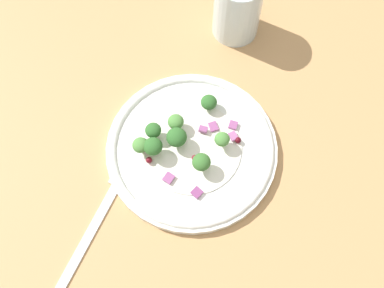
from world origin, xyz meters
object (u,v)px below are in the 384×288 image
(water_glass, at_px, (238,7))
(fork, at_px, (100,216))
(plate, at_px, (192,149))
(broccoli_floret_1, at_px, (177,137))
(broccoli_floret_2, at_px, (153,130))
(broccoli_floret_0, at_px, (222,139))

(water_glass, bearing_deg, fork, 1.41)
(plate, relative_size, broccoli_floret_1, 8.39)
(broccoli_floret_1, height_order, broccoli_floret_2, broccoli_floret_1)
(plate, xyz_separation_m, broccoli_floret_1, (0.01, -0.02, 0.02))
(broccoli_floret_2, height_order, fork, broccoli_floret_2)
(plate, bearing_deg, broccoli_floret_2, -75.89)
(plate, relative_size, broccoli_floret_2, 10.60)
(broccoli_floret_1, xyz_separation_m, fork, (0.14, -0.03, -0.03))
(broccoli_floret_2, bearing_deg, fork, 1.36)
(plate, xyz_separation_m, fork, (0.14, -0.05, -0.01))
(broccoli_floret_1, distance_m, broccoli_floret_2, 0.03)
(broccoli_floret_0, relative_size, fork, 0.11)
(fork, bearing_deg, broccoli_floret_0, 154.18)
(fork, relative_size, water_glass, 1.84)
(broccoli_floret_2, bearing_deg, water_glass, -178.57)
(broccoli_floret_0, relative_size, broccoli_floret_1, 0.75)
(broccoli_floret_0, distance_m, broccoli_floret_2, 0.09)
(water_glass, bearing_deg, broccoli_floret_0, 25.87)
(broccoli_floret_0, bearing_deg, water_glass, -154.13)
(plate, height_order, water_glass, water_glass)
(plate, distance_m, broccoli_floret_0, 0.05)
(broccoli_floret_1, relative_size, broccoli_floret_2, 1.26)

